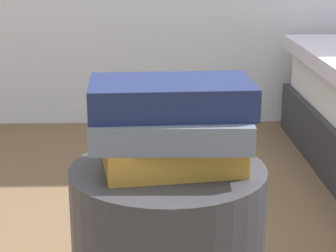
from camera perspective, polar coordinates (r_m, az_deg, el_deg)
book_ochre at (r=1.12m, az=0.40°, el=-2.60°), size 0.26×0.19×0.05m
book_slate at (r=1.10m, az=0.30°, el=-0.18°), size 0.28×0.18×0.05m
book_navy at (r=1.10m, az=0.29°, el=2.72°), size 0.29×0.18×0.06m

